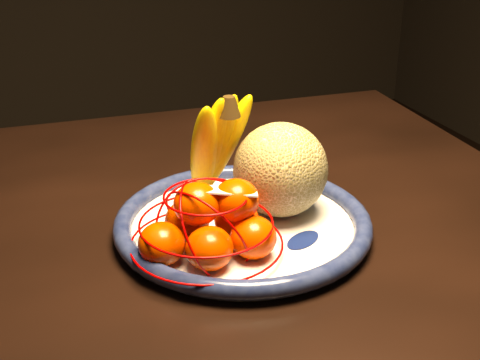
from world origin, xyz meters
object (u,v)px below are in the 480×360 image
object	(u,v)px
dining_table	(42,287)
mandarin_bag	(211,226)
fruit_bowl	(243,224)
cantaloupe	(280,170)
banana_bunch	(214,143)

from	to	relation	value
dining_table	mandarin_bag	world-z (taller)	mandarin_bag
fruit_bowl	mandarin_bag	bearing A→B (deg)	-140.57
fruit_bowl	cantaloupe	bearing A→B (deg)	15.37
fruit_bowl	cantaloupe	distance (m)	0.08
dining_table	cantaloupe	world-z (taller)	cantaloupe
banana_bunch	mandarin_bag	distance (m)	0.14
dining_table	fruit_bowl	size ratio (longest dim) A/B	4.47
dining_table	mandarin_bag	distance (m)	0.26
cantaloupe	mandarin_bag	distance (m)	0.13
fruit_bowl	banana_bunch	distance (m)	0.11
cantaloupe	mandarin_bag	size ratio (longest dim) A/B	0.53
cantaloupe	banana_bunch	bearing A→B (deg)	140.15
dining_table	banana_bunch	distance (m)	0.29
fruit_bowl	banana_bunch	size ratio (longest dim) A/B	1.93
cantaloupe	fruit_bowl	bearing A→B (deg)	-164.63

